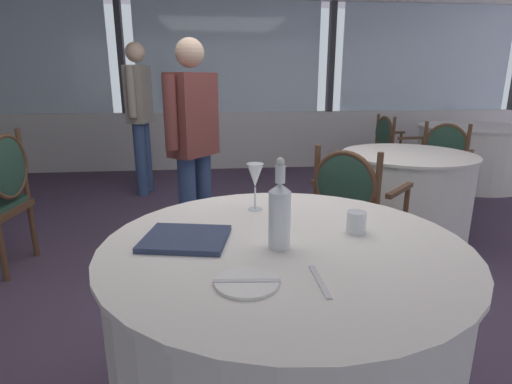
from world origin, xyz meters
name	(u,v)px	position (x,y,z in m)	size (l,w,h in m)	color
ground_plane	(255,275)	(0.00, 0.00, 0.00)	(12.59, 12.59, 0.00)	#47384C
window_wall_far	(230,97)	(0.00, 3.58, 1.06)	(9.69, 0.14, 2.65)	silver
foreground_table	(283,333)	(-0.02, -1.22, 0.38)	(1.31, 1.31, 0.76)	white
side_plate	(247,283)	(-0.18, -1.51, 0.76)	(0.19, 0.19, 0.01)	white
butter_knife	(247,281)	(-0.18, -1.51, 0.77)	(0.19, 0.02, 0.00)	silver
dinner_fork	(320,281)	(0.03, -1.52, 0.76)	(0.20, 0.02, 0.00)	silver
water_bottle	(280,213)	(-0.05, -1.26, 0.88)	(0.08, 0.08, 0.32)	white
wine_glass	(255,177)	(-0.09, -0.83, 0.91)	(0.08, 0.08, 0.21)	white
water_tumbler	(356,222)	(0.26, -1.15, 0.80)	(0.07, 0.07, 0.08)	white
menu_book	(186,238)	(-0.38, -1.17, 0.77)	(0.30, 0.25, 0.02)	#2D3856
background_table_0	(404,199)	(1.27, 0.45, 0.38)	(1.04, 1.04, 0.76)	white
dining_chair_0_0	(440,163)	(1.94, 1.11, 0.53)	(0.66, 0.66, 0.91)	brown
dining_chair_0_1	(353,207)	(0.60, -0.21, 0.55)	(0.66, 0.66, 0.93)	brown
background_table_2	(470,155)	(3.02, 2.24, 0.38)	(1.34, 1.34, 0.76)	white
dining_chair_2_1	(393,146)	(1.93, 2.16, 0.53)	(0.50, 0.56, 0.90)	brown
diner_person_0	(193,138)	(-0.41, 0.42, 0.91)	(0.38, 0.43, 1.60)	#334770
diner_person_1	(140,110)	(-1.09, 2.25, 0.98)	(0.26, 0.52, 1.72)	#334770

